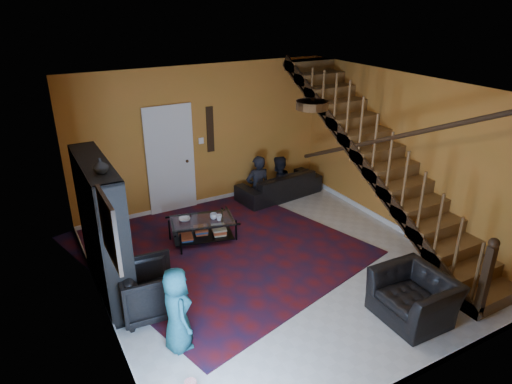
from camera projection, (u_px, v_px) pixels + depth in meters
floor at (274, 266)px, 7.26m from camera, size 5.50×5.50×0.00m
room at (167, 247)px, 7.71m from camera, size 5.50×5.50×5.50m
staircase at (384, 161)px, 7.64m from camera, size 0.95×5.02×3.18m
bookshelf at (104, 232)px, 6.29m from camera, size 0.35×1.80×2.00m
door at (171, 162)px, 8.72m from camera, size 0.82×0.05×2.05m
framed_picture at (109, 229)px, 4.70m from camera, size 0.04×0.74×0.74m
wall_hanging at (210, 129)px, 8.90m from camera, size 0.14×0.03×0.90m
ceiling_fixture at (312, 105)px, 5.52m from camera, size 0.40×0.40×0.10m
rug at (215, 245)px, 7.85m from camera, size 4.86×5.25×0.02m
sofa at (279, 185)px, 9.66m from camera, size 1.91×0.94×0.54m
armchair_left at (149, 289)px, 6.08m from camera, size 0.86×0.84×0.72m
armchair_right at (414, 297)px, 6.00m from camera, size 0.87×0.99×0.63m
person_adult_a at (258, 188)px, 9.49m from camera, size 0.55×0.40×1.42m
person_adult_b at (278, 186)px, 9.72m from camera, size 0.70×0.57×1.33m
person_child at (177, 310)px, 5.38m from camera, size 0.37×0.55×1.10m
coffee_table at (203, 229)px, 7.92m from camera, size 1.19×0.86×0.41m
cup_a at (214, 216)px, 7.85m from camera, size 0.15×0.15×0.10m
cup_b at (219, 218)px, 7.81m from camera, size 0.14×0.14×0.10m
bowl at (184, 219)px, 7.80m from camera, size 0.24×0.24×0.05m
vase at (100, 166)px, 5.43m from camera, size 0.18×0.18×0.19m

